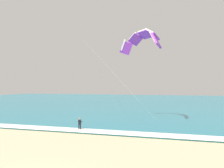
{
  "coord_description": "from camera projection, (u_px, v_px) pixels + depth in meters",
  "views": [
    {
      "loc": [
        8.94,
        -11.77,
        5.81
      ],
      "look_at": [
        -0.35,
        18.33,
        6.07
      ],
      "focal_mm": 37.62,
      "sensor_mm": 36.0,
      "label": 1
    }
  ],
  "objects": [
    {
      "name": "sea",
      "position": [
        158.0,
        102.0,
        84.86
      ],
      "size": [
        200.0,
        120.0,
        0.2
      ],
      "primitive_type": "cube",
      "color": "teal",
      "rests_on": "ground"
    },
    {
      "name": "surf_foam",
      "position": [
        107.0,
        132.0,
        28.49
      ],
      "size": [
        200.0,
        2.47,
        0.04
      ],
      "primitive_type": "cube",
      "color": "white",
      "rests_on": "sea"
    },
    {
      "name": "kite_primary",
      "position": [
        142.0,
        39.0,
        35.32
      ],
      "size": [
        9.89,
        10.0,
        13.04
      ],
      "color": "purple"
    },
    {
      "name": "kitesurfer",
      "position": [
        80.0,
        124.0,
        30.18
      ],
      "size": [
        0.61,
        0.61,
        1.69
      ],
      "color": "black",
      "rests_on": "ground"
    },
    {
      "name": "surfboard",
      "position": [
        80.0,
        131.0,
        30.16
      ],
      "size": [
        0.79,
        1.47,
        0.09
      ],
      "color": "yellow",
      "rests_on": "ground"
    }
  ]
}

